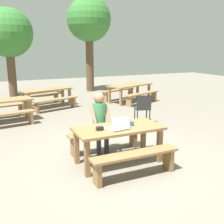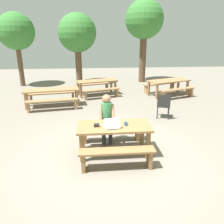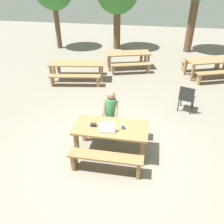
% 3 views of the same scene
% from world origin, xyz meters
% --- Properties ---
extents(ground_plane, '(30.00, 30.00, 0.00)m').
position_xyz_m(ground_plane, '(0.00, 0.00, 0.00)').
color(ground_plane, gray).
extents(picnic_table_front, '(1.73, 0.82, 0.74)m').
position_xyz_m(picnic_table_front, '(0.00, 0.00, 0.63)').
color(picnic_table_front, olive).
rests_on(picnic_table_front, ground).
extents(bench_near, '(1.64, 0.30, 0.46)m').
position_xyz_m(bench_near, '(0.00, -0.68, 0.34)').
color(bench_near, olive).
rests_on(bench_near, ground).
extents(bench_far, '(1.64, 0.30, 0.46)m').
position_xyz_m(bench_far, '(0.00, 0.68, 0.34)').
color(bench_far, olive).
rests_on(bench_far, ground).
extents(laptop, '(0.40, 0.39, 0.26)m').
position_xyz_m(laptop, '(-0.07, -0.11, 0.80)').
color(laptop, white).
rests_on(laptop, picnic_table_front).
extents(small_pouch, '(0.13, 0.08, 0.07)m').
position_xyz_m(small_pouch, '(-0.41, -0.04, 0.78)').
color(small_pouch, black).
rests_on(small_pouch, picnic_table_front).
extents(coffee_mug, '(0.08, 0.08, 0.09)m').
position_xyz_m(coffee_mug, '(0.28, -0.02, 0.79)').
color(coffee_mug, '#335693').
rests_on(coffee_mug, picnic_table_front).
extents(person_seated, '(0.39, 0.40, 1.32)m').
position_xyz_m(person_seated, '(-0.13, 0.64, 0.77)').
color(person_seated, '#333847').
rests_on(person_seated, ground).
extents(plastic_chair, '(0.55, 0.55, 0.87)m').
position_xyz_m(plastic_chair, '(1.95, 2.30, 0.47)').
color(plastic_chair, '#262626').
rests_on(plastic_chair, ground).
extents(bench_mid_south, '(1.97, 0.59, 0.43)m').
position_xyz_m(bench_mid_south, '(-2.03, 3.49, 0.33)').
color(bench_mid_south, '#9E754C').
rests_on(bench_mid_south, ground).
extents(picnic_table_rear, '(2.04, 1.25, 0.71)m').
position_xyz_m(picnic_table_rear, '(-0.26, 5.72, 0.60)').
color(picnic_table_rear, '#9E754C').
rests_on(picnic_table_rear, ground).
extents(bench_rear_south, '(1.74, 0.80, 0.42)m').
position_xyz_m(bench_rear_south, '(-0.07, 5.10, 0.32)').
color(bench_rear_south, '#9E754C').
rests_on(bench_rear_south, ground).
extents(bench_rear_north, '(1.74, 0.80, 0.42)m').
position_xyz_m(bench_rear_north, '(-0.45, 6.34, 0.32)').
color(bench_rear_north, '#9E754C').
rests_on(bench_rear_north, ground).
extents(picnic_table_distant, '(2.16, 1.48, 0.74)m').
position_xyz_m(picnic_table_distant, '(3.16, 5.37, 0.63)').
color(picnic_table_distant, '#9E754C').
rests_on(picnic_table_distant, ground).
extents(bench_distant_south, '(1.79, 0.90, 0.45)m').
position_xyz_m(bench_distant_south, '(3.39, 4.75, 0.34)').
color(bench_distant_south, '#9E754C').
rests_on(bench_distant_south, ground).
extents(bench_distant_north, '(1.79, 0.90, 0.45)m').
position_xyz_m(bench_distant_north, '(2.93, 6.00, 0.34)').
color(bench_distant_north, '#9E754C').
rests_on(bench_distant_north, ground).
extents(tree_right, '(2.21, 2.21, 4.72)m').
position_xyz_m(tree_right, '(2.62, 8.77, 3.53)').
color(tree_right, brown).
rests_on(tree_right, ground).
extents(tree_rear, '(2.17, 2.17, 3.97)m').
position_xyz_m(tree_rear, '(-1.24, 8.66, 2.83)').
color(tree_rear, brown).
rests_on(tree_rear, ground).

